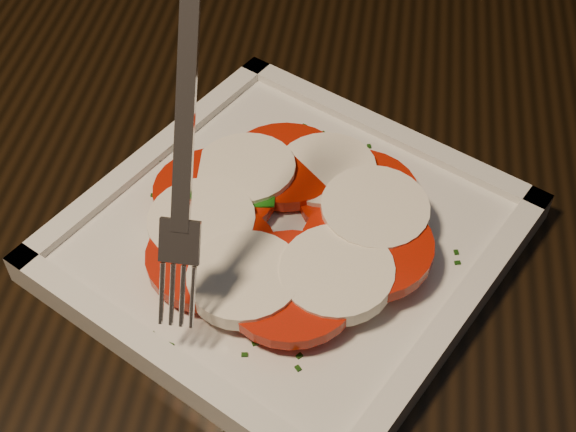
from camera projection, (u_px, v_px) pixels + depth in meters
name	position (u px, v px, depth m)	size (l,w,h in m)	color
table	(368.00, 321.00, 0.59)	(1.30, 0.96, 0.75)	black
plate	(288.00, 240.00, 0.50)	(0.24, 0.24, 0.01)	silver
caprese_salad	(288.00, 220.00, 0.48)	(0.21, 0.20, 0.03)	#B91304
fork	(190.00, 129.00, 0.40)	(0.04, 0.10, 0.16)	white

